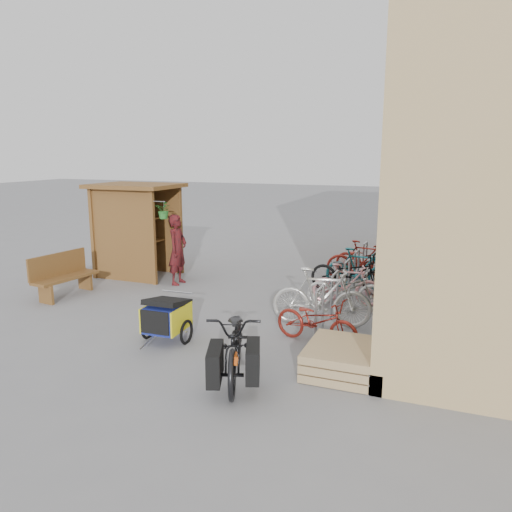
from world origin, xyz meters
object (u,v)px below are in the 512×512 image
(bike_6, at_px, (365,261))
(bike_3, at_px, (347,285))
(bench, at_px, (63,274))
(bike_7, at_px, (364,259))
(child_trailer, at_px, (166,316))
(shopping_carts, at_px, (398,244))
(bike_1, at_px, (322,297))
(bike_4, at_px, (350,273))
(bike_5, at_px, (360,270))
(kiosk, at_px, (134,217))
(cargo_bike, at_px, (236,343))
(person_kiosk, at_px, (178,250))
(bike_2, at_px, (345,288))
(pallet_stack, at_px, (342,359))
(bike_0, at_px, (317,321))

(bike_6, bearing_deg, bike_3, 168.75)
(bench, bearing_deg, bike_7, 42.15)
(child_trailer, height_order, bike_7, bike_7)
(shopping_carts, bearing_deg, child_trailer, -112.07)
(bike_1, relative_size, bike_4, 0.99)
(bike_1, distance_m, bike_4, 2.33)
(shopping_carts, distance_m, bike_5, 3.20)
(kiosk, height_order, bike_1, kiosk)
(bike_5, bearing_deg, bench, 122.34)
(cargo_bike, relative_size, person_kiosk, 1.25)
(bike_7, bearing_deg, bike_4, -169.76)
(kiosk, xyz_separation_m, bike_2, (5.69, -0.76, -1.13))
(bench, bearing_deg, cargo_bike, -17.21)
(shopping_carts, distance_m, child_trailer, 8.16)
(cargo_bike, height_order, person_kiosk, person_kiosk)
(bike_1, distance_m, bike_5, 2.73)
(bike_4, bearing_deg, bike_5, -14.26)
(pallet_stack, relative_size, person_kiosk, 0.70)
(person_kiosk, xyz_separation_m, bike_7, (4.15, 2.32, -0.38))
(shopping_carts, xyz_separation_m, bike_5, (-0.55, -3.15, -0.11))
(bench, relative_size, bike_2, 1.00)
(bench, bearing_deg, bike_0, 0.50)
(shopping_carts, height_order, bike_2, shopping_carts)
(person_kiosk, relative_size, bike_1, 0.93)
(bike_2, distance_m, bike_6, 2.44)
(child_trailer, relative_size, bike_2, 0.86)
(bench, height_order, bike_7, bench)
(kiosk, height_order, bike_0, kiosk)
(bench, xyz_separation_m, bike_1, (5.90, 0.18, 0.06))
(bike_2, xyz_separation_m, bike_5, (0.04, 1.45, 0.08))
(child_trailer, bearing_deg, bike_5, 58.81)
(pallet_stack, relative_size, bike_1, 0.65)
(bike_2, bearing_deg, person_kiosk, 76.82)
(pallet_stack, distance_m, cargo_bike, 1.59)
(bike_1, bearing_deg, child_trailer, 117.82)
(shopping_carts, height_order, bike_6, shopping_carts)
(kiosk, height_order, shopping_carts, kiosk)
(bike_3, height_order, bike_5, bike_5)
(person_kiosk, bearing_deg, bench, 133.23)
(bike_0, bearing_deg, pallet_stack, -131.58)
(bench, xyz_separation_m, person_kiosk, (1.87, 1.88, 0.36))
(bike_0, bearing_deg, kiosk, 77.31)
(child_trailer, relative_size, bike_1, 0.74)
(bike_6, bearing_deg, bike_4, 164.25)
(kiosk, bearing_deg, child_trailer, -49.24)
(bike_6, height_order, bike_7, bike_6)
(bike_0, bearing_deg, bike_7, 15.04)
(kiosk, height_order, bike_2, kiosk)
(bench, distance_m, child_trailer, 3.92)
(shopping_carts, height_order, bike_3, shopping_carts)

